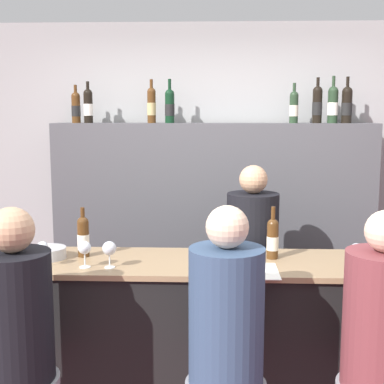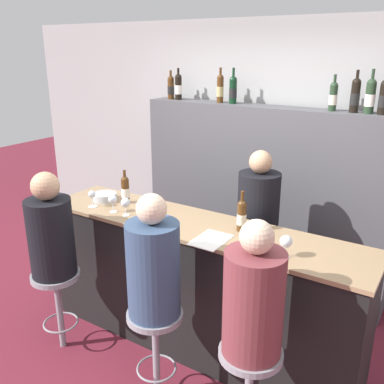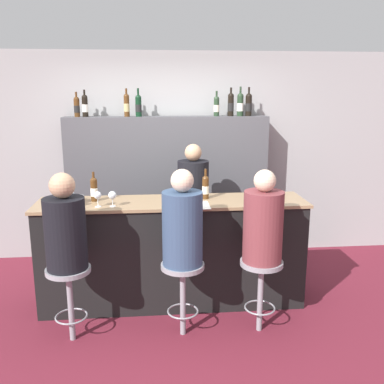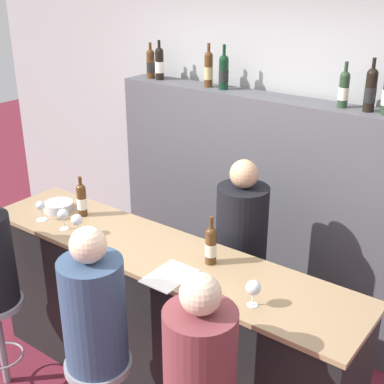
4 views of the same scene
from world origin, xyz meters
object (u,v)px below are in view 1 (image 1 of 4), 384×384
wine_bottle_backbar_0 (76,107)px  metal_bowl (48,253)px  wine_bottle_counter_1 (273,238)px  wine_glass_0 (43,249)px  wine_glass_1 (85,248)px  guest_seated_middle (226,309)px  wine_glass_2 (109,249)px  bartender (252,290)px  wine_bottle_backbar_5 (317,104)px  wine_bottle_backbar_6 (333,104)px  guest_seated_right (382,313)px  wine_bottle_counter_0 (83,236)px  guest_seated_left (15,307)px  wine_bottle_backbar_7 (347,104)px  wine_glass_3 (357,251)px  wine_bottle_backbar_4 (294,107)px  wine_bottle_backbar_1 (88,106)px  wine_bottle_backbar_2 (152,105)px

wine_bottle_backbar_0 → metal_bowl: size_ratio=1.40×
wine_bottle_counter_1 → wine_glass_0: 1.28m
wine_bottle_counter_1 → wine_bottle_backbar_0: 1.94m
wine_glass_1 → guest_seated_middle: (0.75, -0.46, -0.15)m
wine_glass_2 → bartender: bearing=40.4°
wine_glass_1 → metal_bowl: bearing=146.0°
wine_glass_0 → wine_bottle_backbar_0: bearing=95.8°
bartender → wine_bottle_backbar_5: bearing=51.1°
wine_bottle_backbar_6 → guest_seated_right: size_ratio=0.43×
wine_bottle_backbar_0 → wine_glass_2: wine_bottle_backbar_0 is taller
wine_bottle_backbar_5 → wine_glass_0: (-1.70, -1.34, -0.79)m
wine_bottle_counter_0 → wine_glass_1: wine_bottle_counter_0 is taller
wine_bottle_counter_0 → wine_bottle_backbar_5: bearing=36.2°
metal_bowl → wine_glass_2: bearing=-23.8°
wine_bottle_backbar_5 → wine_bottle_backbar_6: bearing=0.0°
wine_glass_0 → guest_seated_right: (1.67, -0.46, -0.16)m
wine_bottle_backbar_5 → wine_bottle_backbar_0: bearing=-180.0°
metal_bowl → guest_seated_left: guest_seated_left is taller
wine_bottle_backbar_6 → wine_bottle_backbar_7: 0.10m
wine_bottle_backbar_7 → wine_bottle_counter_1: bearing=-120.6°
wine_bottle_backbar_5 → wine_glass_3: 1.55m
wine_bottle_backbar_5 → wine_glass_1: size_ratio=2.33×
wine_bottle_backbar_0 → guest_seated_middle: 2.31m
wine_glass_2 → wine_glass_3: (1.31, -0.00, -0.00)m
wine_bottle_backbar_4 → wine_bottle_counter_1: bearing=-103.4°
wine_bottle_backbar_4 → wine_bottle_backbar_7: wine_bottle_backbar_7 is taller
wine_bottle_backbar_4 → bartender: 1.43m
wine_glass_2 → wine_bottle_backbar_5: bearing=45.1°
wine_bottle_backbar_4 → bartender: (-0.34, -0.64, -1.22)m
wine_glass_0 → wine_glass_1: (0.23, 0.00, 0.00)m
bartender → metal_bowl: bearing=-156.5°
wine_bottle_counter_1 → bartender: bearing=99.4°
wine_bottle_backbar_1 → wine_bottle_backbar_2: size_ratio=0.95×
wine_bottle_backbar_4 → guest_seated_middle: wine_bottle_backbar_4 is taller
wine_bottle_backbar_5 → guest_seated_middle: size_ratio=0.41×
wine_bottle_backbar_2 → wine_bottle_backbar_5: (1.25, 0.00, 0.00)m
guest_seated_middle → wine_bottle_backbar_6: bearing=65.1°
wine_bottle_backbar_0 → bartender: wine_bottle_backbar_0 is taller
wine_bottle_backbar_1 → wine_glass_1: wine_bottle_backbar_1 is taller
wine_bottle_backbar_2 → wine_bottle_counter_0: bearing=-103.9°
wine_bottle_backbar_2 → wine_glass_2: (-0.08, -1.34, -0.78)m
wine_bottle_backbar_5 → wine_glass_1: wine_bottle_backbar_5 is taller
bartender → wine_bottle_backbar_1: bearing=152.2°
wine_glass_3 → wine_bottle_backbar_6: bearing=84.0°
wine_bottle_counter_1 → guest_seated_right: (0.41, -0.68, -0.18)m
wine_bottle_counter_0 → wine_bottle_backbar_7: wine_bottle_backbar_7 is taller
guest_seated_right → wine_glass_0: bearing=164.7°
wine_glass_0 → wine_glass_3: (1.67, -0.00, 0.00)m
guest_seated_right → bartender: size_ratio=0.52×
wine_glass_0 → guest_seated_right: bearing=-15.3°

